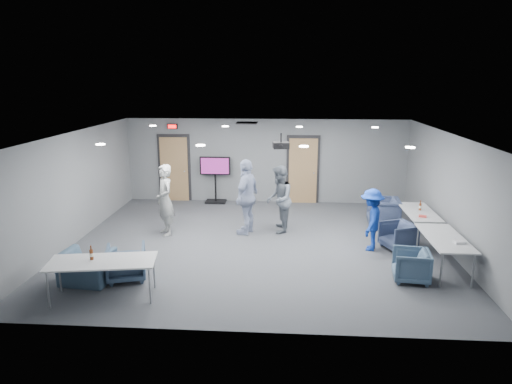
# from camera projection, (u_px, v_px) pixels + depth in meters

# --- Properties ---
(floor) EXTENTS (9.00, 9.00, 0.00)m
(floor) POSITION_uv_depth(u_px,v_px,m) (258.00, 244.00, 11.19)
(floor) COLOR #3B3E43
(floor) RESTS_ON ground
(ceiling) EXTENTS (9.00, 9.00, 0.00)m
(ceiling) POSITION_uv_depth(u_px,v_px,m) (258.00, 134.00, 10.53)
(ceiling) COLOR white
(ceiling) RESTS_ON wall_back
(wall_back) EXTENTS (9.00, 0.02, 2.70)m
(wall_back) POSITION_uv_depth(u_px,v_px,m) (266.00, 161.00, 14.73)
(wall_back) COLOR slate
(wall_back) RESTS_ON floor
(wall_front) EXTENTS (9.00, 0.02, 2.70)m
(wall_front) POSITION_uv_depth(u_px,v_px,m) (241.00, 253.00, 6.99)
(wall_front) COLOR slate
(wall_front) RESTS_ON floor
(wall_left) EXTENTS (0.02, 8.00, 2.70)m
(wall_left) POSITION_uv_depth(u_px,v_px,m) (75.00, 188.00, 11.16)
(wall_left) COLOR slate
(wall_left) RESTS_ON floor
(wall_right) EXTENTS (0.02, 8.00, 2.70)m
(wall_right) POSITION_uv_depth(u_px,v_px,m) (451.00, 194.00, 10.56)
(wall_right) COLOR slate
(wall_right) RESTS_ON floor
(door_left) EXTENTS (1.06, 0.17, 2.24)m
(door_left) POSITION_uv_depth(u_px,v_px,m) (174.00, 169.00, 14.95)
(door_left) COLOR black
(door_left) RESTS_ON wall_back
(door_right) EXTENTS (1.06, 0.17, 2.24)m
(door_right) POSITION_uv_depth(u_px,v_px,m) (303.00, 170.00, 14.67)
(door_right) COLOR black
(door_right) RESTS_ON wall_back
(exit_sign) EXTENTS (0.32, 0.08, 0.16)m
(exit_sign) POSITION_uv_depth(u_px,v_px,m) (172.00, 126.00, 14.60)
(exit_sign) COLOR black
(exit_sign) RESTS_ON wall_back
(hvac_diffuser) EXTENTS (0.60, 0.60, 0.03)m
(hvac_diffuser) POSITION_uv_depth(u_px,v_px,m) (247.00, 123.00, 13.28)
(hvac_diffuser) COLOR black
(hvac_diffuser) RESTS_ON ceiling
(downlights) EXTENTS (6.18, 3.78, 0.02)m
(downlights) POSITION_uv_depth(u_px,v_px,m) (258.00, 135.00, 10.53)
(downlights) COLOR white
(downlights) RESTS_ON ceiling
(person_a) EXTENTS (0.73, 0.80, 1.84)m
(person_a) POSITION_uv_depth(u_px,v_px,m) (165.00, 200.00, 11.67)
(person_a) COLOR #969895
(person_a) RESTS_ON floor
(person_b) EXTENTS (0.69, 0.88, 1.77)m
(person_b) POSITION_uv_depth(u_px,v_px,m) (279.00, 199.00, 11.88)
(person_b) COLOR slate
(person_b) RESTS_ON floor
(person_c) EXTENTS (0.83, 1.24, 1.97)m
(person_c) POSITION_uv_depth(u_px,v_px,m) (247.00, 197.00, 11.75)
(person_c) COLOR #9AA6C6
(person_c) RESTS_ON floor
(person_d) EXTENTS (0.80, 1.07, 1.47)m
(person_d) POSITION_uv_depth(u_px,v_px,m) (371.00, 220.00, 10.66)
(person_d) COLOR #17379A
(person_d) RESTS_ON floor
(chair_right_a) EXTENTS (0.92, 0.90, 0.77)m
(chair_right_a) POSITION_uv_depth(u_px,v_px,m) (383.00, 212.00, 12.52)
(chair_right_a) COLOR #343F5A
(chair_right_a) RESTS_ON floor
(chair_right_b) EXTENTS (0.91, 0.90, 0.64)m
(chair_right_b) POSITION_uv_depth(u_px,v_px,m) (398.00, 236.00, 10.81)
(chair_right_b) COLOR #394563
(chair_right_b) RESTS_ON floor
(chair_right_c) EXTENTS (0.78, 0.77, 0.64)m
(chair_right_c) POSITION_uv_depth(u_px,v_px,m) (411.00, 265.00, 9.10)
(chair_right_c) COLOR #3E536B
(chair_right_c) RESTS_ON floor
(chair_front_a) EXTENTS (0.94, 0.95, 0.70)m
(chair_front_a) POSITION_uv_depth(u_px,v_px,m) (126.00, 262.00, 9.18)
(chair_front_a) COLOR #3A4C64
(chair_front_a) RESTS_ON floor
(chair_front_b) EXTENTS (1.06, 0.95, 0.63)m
(chair_front_b) POSITION_uv_depth(u_px,v_px,m) (86.00, 268.00, 9.00)
(chair_front_b) COLOR #3C5267
(chair_front_b) RESTS_ON floor
(table_right_a) EXTENTS (0.72, 1.72, 0.73)m
(table_right_a) POSITION_uv_depth(u_px,v_px,m) (419.00, 213.00, 11.37)
(table_right_a) COLOR #B6B9BB
(table_right_a) RESTS_ON floor
(table_right_b) EXTENTS (0.76, 1.83, 0.73)m
(table_right_b) POSITION_uv_depth(u_px,v_px,m) (445.00, 239.00, 9.53)
(table_right_b) COLOR #B6B9BB
(table_right_b) RESTS_ON floor
(table_front_left) EXTENTS (2.02, 1.10, 0.73)m
(table_front_left) POSITION_uv_depth(u_px,v_px,m) (102.00, 263.00, 8.29)
(table_front_left) COLOR #B6B9BB
(table_front_left) RESTS_ON floor
(bottle_front) EXTENTS (0.07, 0.07, 0.27)m
(bottle_front) POSITION_uv_depth(u_px,v_px,m) (91.00, 254.00, 8.32)
(bottle_front) COLOR #622A10
(bottle_front) RESTS_ON table_front_left
(bottle_right) EXTENTS (0.07, 0.07, 0.26)m
(bottle_right) POSITION_uv_depth(u_px,v_px,m) (420.00, 207.00, 11.43)
(bottle_right) COLOR #622A10
(bottle_right) RESTS_ON table_right_a
(snack_box) EXTENTS (0.21, 0.17, 0.04)m
(snack_box) POSITION_uv_depth(u_px,v_px,m) (423.00, 216.00, 10.88)
(snack_box) COLOR #E13F38
(snack_box) RESTS_ON table_right_a
(wrapper) EXTENTS (0.23, 0.17, 0.05)m
(wrapper) POSITION_uv_depth(u_px,v_px,m) (460.00, 242.00, 9.15)
(wrapper) COLOR silver
(wrapper) RESTS_ON table_right_b
(tv_stand) EXTENTS (0.99, 0.47, 1.51)m
(tv_stand) POSITION_uv_depth(u_px,v_px,m) (215.00, 177.00, 14.71)
(tv_stand) COLOR black
(tv_stand) RESTS_ON floor
(projector) EXTENTS (0.41, 0.39, 0.36)m
(projector) POSITION_uv_depth(u_px,v_px,m) (281.00, 145.00, 10.85)
(projector) COLOR black
(projector) RESTS_ON ceiling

